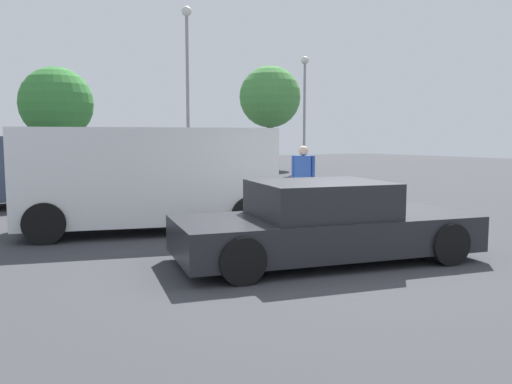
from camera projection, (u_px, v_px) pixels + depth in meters
The scene contains 9 objects.
ground_plane at pixel (325, 265), 7.87m from camera, with size 80.00×80.00×0.00m, color #38383D.
sedan_foreground at pixel (324, 224), 8.09m from camera, with size 4.97×2.88×1.24m.
dog at pixel (448, 223), 10.12m from camera, with size 0.68×0.36×0.43m.
van_white at pixel (148, 175), 10.68m from camera, with size 5.38×3.46×2.10m.
pedestrian at pixel (303, 175), 12.56m from camera, with size 0.45×0.46×1.72m.
light_post_near at pixel (187, 66), 23.02m from camera, with size 0.44×0.44×7.64m.
light_post_mid at pixel (305, 94), 29.40m from camera, with size 0.44×0.44×6.45m.
tree_back_right at pixel (56, 104), 28.07m from camera, with size 3.91×3.91×5.70m.
tree_far_right at pixel (270, 97), 31.47m from camera, with size 3.71×3.71×6.21m.
Camera 1 is at (-5.05, -5.93, 1.92)m, focal length 36.52 mm.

